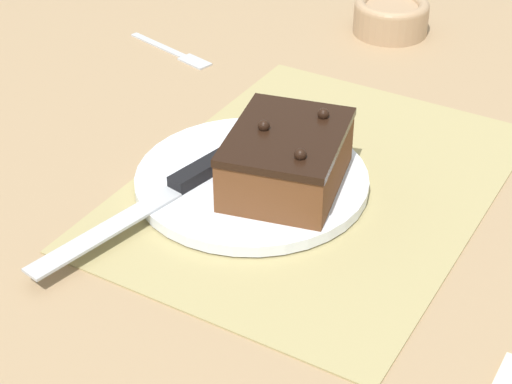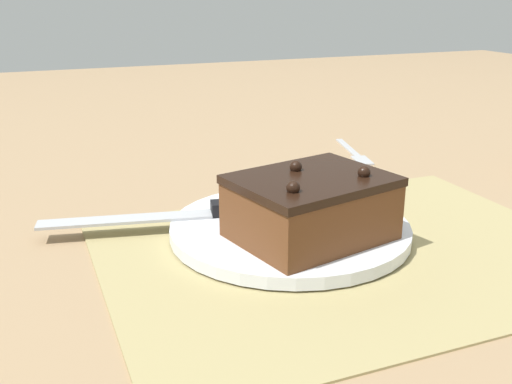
# 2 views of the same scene
# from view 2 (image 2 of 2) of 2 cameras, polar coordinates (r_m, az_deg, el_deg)

# --- Properties ---
(ground_plane) EXTENTS (3.00, 3.00, 0.00)m
(ground_plane) POSITION_cam_2_polar(r_m,az_deg,el_deg) (0.58, 8.75, -5.79)
(ground_plane) COLOR #9E7F5B
(placemat_woven) EXTENTS (0.46, 0.34, 0.00)m
(placemat_woven) POSITION_cam_2_polar(r_m,az_deg,el_deg) (0.58, 8.75, -5.61)
(placemat_woven) COLOR tan
(placemat_woven) RESTS_ON ground_plane
(cake_plate) EXTENTS (0.24, 0.24, 0.01)m
(cake_plate) POSITION_cam_2_polar(r_m,az_deg,el_deg) (0.61, 3.23, -3.51)
(cake_plate) COLOR white
(cake_plate) RESTS_ON placemat_woven
(chocolate_cake) EXTENTS (0.16, 0.14, 0.07)m
(chocolate_cake) POSITION_cam_2_polar(r_m,az_deg,el_deg) (0.56, 5.25, -1.41)
(chocolate_cake) COLOR brown
(chocolate_cake) RESTS_ON cake_plate
(serving_knife) EXTENTS (0.26, 0.07, 0.01)m
(serving_knife) POSITION_cam_2_polar(r_m,az_deg,el_deg) (0.62, -4.47, -1.78)
(serving_knife) COLOR black
(serving_knife) RESTS_ON cake_plate
(dessert_fork) EXTENTS (0.05, 0.15, 0.01)m
(dessert_fork) POSITION_cam_2_polar(r_m,az_deg,el_deg) (0.92, 9.37, 3.71)
(dessert_fork) COLOR #B7BABF
(dessert_fork) RESTS_ON ground_plane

